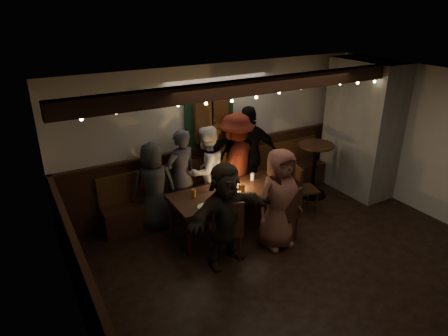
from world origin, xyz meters
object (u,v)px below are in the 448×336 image
chair_near_left (227,227)px  person_g (279,199)px  person_c (206,171)px  person_e (249,155)px  person_a (154,186)px  person_b (181,175)px  person_f (225,215)px  chair_near_right (287,212)px  person_d (236,162)px  dining_table (230,195)px  high_top (315,163)px  chair_end (301,185)px

chair_near_left → person_g: (0.89, -0.05, 0.24)m
chair_near_left → person_g: person_g is taller
person_c → person_e: 0.91m
person_a → person_b: person_b is taller
person_b → person_f: size_ratio=1.04×
chair_near_right → person_d: 1.48m
dining_table → person_b: bearing=125.7°
person_b → person_d: bearing=161.2°
person_a → person_g: 2.08m
high_top → person_a: (-3.13, 0.41, 0.07)m
chair_near_left → chair_near_right: bearing=-2.2°
high_top → person_g: (-1.66, -1.07, 0.13)m
person_b → person_g: (0.94, -1.52, -0.01)m
person_a → person_b: bearing=-161.1°
high_top → chair_near_right: bearing=-144.3°
high_top → person_a: bearing=172.5°
chair_end → person_g: bearing=-146.1°
person_b → person_c: 0.48m
chair_end → person_f: 2.09m
chair_near_right → high_top: bearing=35.7°
chair_near_left → person_b: (-0.06, 1.47, 0.26)m
chair_near_left → person_d: bearing=54.6°
person_d → chair_end: bearing=117.2°
person_c → person_g: size_ratio=1.00×
person_c → person_b: bearing=-18.0°
high_top → person_b: bearing=170.1°
person_a → high_top: bearing=-173.6°
person_d → person_f: (-1.02, -1.42, -0.10)m
chair_near_left → person_d: person_d is taller
chair_end → person_e: bearing=125.4°
chair_end → person_e: size_ratio=0.49×
person_c → person_g: (0.46, -1.52, -0.00)m
chair_near_right → person_d: person_d is taller
person_g → person_d: bearing=84.1°
person_a → chair_near_right: bearing=152.1°
person_a → person_c: size_ratio=0.93×
chair_near_right → person_f: bearing=179.5°
chair_end → person_b: bearing=157.2°
chair_end → chair_near_right: bearing=-141.1°
chair_near_left → person_e: (1.33, 1.48, 0.36)m
chair_end → person_c: (-1.49, 0.82, 0.30)m
high_top → person_d: bearing=166.8°
chair_near_right → person_g: 0.34m
dining_table → person_c: 0.76m
person_b → person_f: person_b is taller
high_top → person_d: size_ratio=0.60×
person_b → high_top: bearing=156.1°
person_b → chair_near_left: bearing=78.1°
person_g → dining_table: bearing=115.6°
chair_end → person_e: 1.11m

